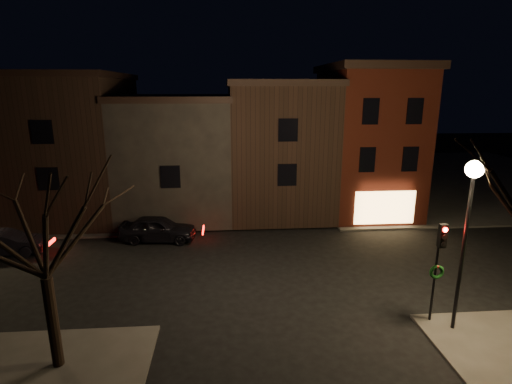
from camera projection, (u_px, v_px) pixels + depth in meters
ground at (273, 268)px, 20.63m from camera, size 120.00×120.00×0.00m
sidewalk_far_right at (441, 177)px, 41.40m from camera, size 30.00×30.00×0.12m
sidewalk_far_left at (42, 184)px, 38.41m from camera, size 30.00×30.00×0.12m
corner_building at (368, 139)px, 29.00m from camera, size 6.50×8.50×10.50m
row_building_a at (277, 146)px, 29.65m from camera, size 7.30×10.30×9.40m
row_building_b at (179, 154)px, 29.23m from camera, size 7.80×10.30×8.40m
row_building_c at (76, 145)px, 28.50m from camera, size 7.30×10.30×9.90m
street_lamp_near at (470, 201)px, 13.99m from camera, size 0.60×0.60×6.48m
traffic_signal at (439, 258)px, 15.02m from camera, size 0.58×0.38×4.05m
bare_tree_left at (37, 211)px, 11.90m from camera, size 5.60×5.60×7.50m
parked_car_a at (158, 229)px, 24.11m from camera, size 4.70×2.25×1.55m
parked_car_b at (6, 243)px, 22.12m from camera, size 4.25×1.89×1.36m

